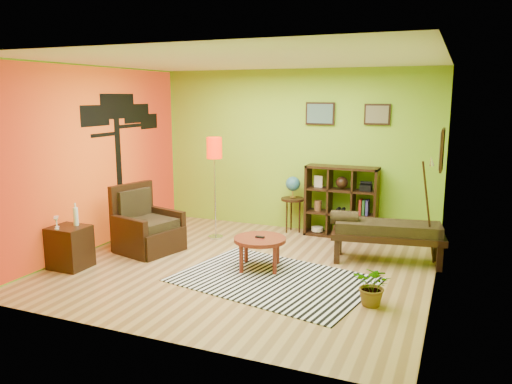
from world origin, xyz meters
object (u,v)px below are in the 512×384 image
at_px(armchair, 146,231).
at_px(potted_plant, 373,290).
at_px(side_cabinet, 70,247).
at_px(cube_shelf, 342,202).
at_px(floor_lamp, 214,157).
at_px(coffee_table, 260,242).
at_px(bench, 385,231).
at_px(globe_table, 293,190).

height_order(armchair, potted_plant, armchair).
bearing_deg(side_cabinet, potted_plant, 4.40).
height_order(side_cabinet, cube_shelf, cube_shelf).
relative_size(armchair, potted_plant, 2.10).
height_order(side_cabinet, floor_lamp, floor_lamp).
xyz_separation_m(coffee_table, cube_shelf, (0.67, 1.99, 0.22)).
xyz_separation_m(side_cabinet, bench, (3.97, 1.90, 0.16)).
bearing_deg(armchair, side_cabinet, -115.35).
relative_size(armchair, bench, 0.62).
relative_size(side_cabinet, potted_plant, 1.87).
relative_size(coffee_table, cube_shelf, 0.60).
bearing_deg(cube_shelf, bench, -50.98).
bearing_deg(side_cabinet, coffee_table, 21.69).
xyz_separation_m(cube_shelf, potted_plant, (0.98, -2.65, -0.41)).
relative_size(armchair, cube_shelf, 0.85).
height_order(cube_shelf, bench, cube_shelf).
height_order(coffee_table, side_cabinet, side_cabinet).
xyz_separation_m(coffee_table, floor_lamp, (-1.25, 1.11, 0.99)).
bearing_deg(coffee_table, cube_shelf, 71.33).
bearing_deg(side_cabinet, bench, 25.58).
bearing_deg(coffee_table, floor_lamp, 138.41).
bearing_deg(bench, cube_shelf, 129.02).
bearing_deg(globe_table, cube_shelf, 1.93).
xyz_separation_m(globe_table, potted_plant, (1.84, -2.62, -0.56)).
distance_m(coffee_table, floor_lamp, 1.94).
distance_m(armchair, globe_table, 2.59).
relative_size(globe_table, bench, 0.60).
bearing_deg(coffee_table, globe_table, 95.37).
height_order(armchair, cube_shelf, cube_shelf).
distance_m(side_cabinet, floor_lamp, 2.62).
distance_m(side_cabinet, bench, 4.41).
xyz_separation_m(coffee_table, globe_table, (-0.18, 1.96, 0.36)).
height_order(coffee_table, globe_table, globe_table).
xyz_separation_m(floor_lamp, potted_plant, (2.91, -1.77, -1.18)).
distance_m(coffee_table, potted_plant, 1.79).
height_order(bench, potted_plant, bench).
bearing_deg(armchair, floor_lamp, 56.10).
height_order(armchair, bench, armchair).
distance_m(side_cabinet, potted_plant, 4.11).
xyz_separation_m(coffee_table, side_cabinet, (-2.44, -0.97, -0.08)).
relative_size(cube_shelf, potted_plant, 2.49).
xyz_separation_m(coffee_table, potted_plant, (1.66, -0.66, -0.19)).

